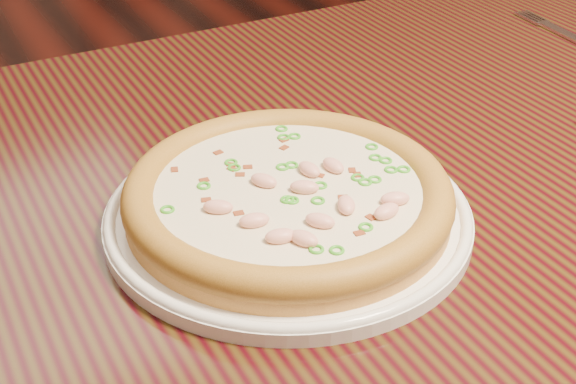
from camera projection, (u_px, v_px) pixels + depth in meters
name	position (u px, v px, depth m)	size (l,w,h in m)	color
hero_table	(369.00, 246.00, 0.82)	(1.20, 0.80, 0.75)	black
plate	(288.00, 213.00, 0.68)	(0.31, 0.31, 0.02)	white
pizza	(288.00, 195.00, 0.67)	(0.28, 0.28, 0.03)	gold
fork	(566.00, 34.00, 1.04)	(0.03, 0.18, 0.00)	silver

